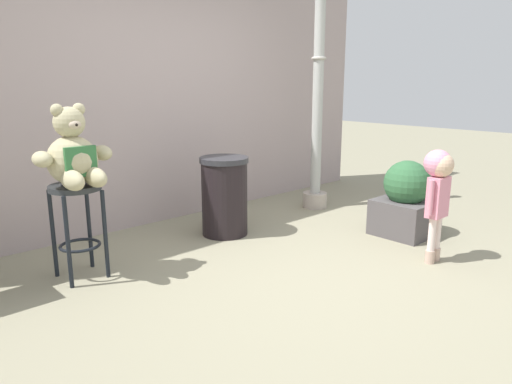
{
  "coord_description": "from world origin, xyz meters",
  "views": [
    {
      "loc": [
        -2.65,
        -2.32,
        1.49
      ],
      "look_at": [
        -0.15,
        0.38,
        0.62
      ],
      "focal_mm": 33.37,
      "sensor_mm": 36.0,
      "label": 1
    }
  ],
  "objects_px": {
    "child_walking": "(438,182)",
    "lamppost": "(317,106)",
    "bar_stool_with_teddy": "(77,212)",
    "trash_bin": "(225,196)",
    "teddy_bear": "(74,156)",
    "planter_with_shrub": "(406,201)"
  },
  "relations": [
    {
      "from": "planter_with_shrub",
      "to": "lamppost",
      "type": "bearing_deg",
      "value": 83.66
    },
    {
      "from": "child_walking",
      "to": "planter_with_shrub",
      "type": "xyz_separation_m",
      "value": [
        0.48,
        0.54,
        -0.35
      ]
    },
    {
      "from": "bar_stool_with_teddy",
      "to": "planter_with_shrub",
      "type": "bearing_deg",
      "value": -22.51
    },
    {
      "from": "teddy_bear",
      "to": "planter_with_shrub",
      "type": "distance_m",
      "value": 3.05
    },
    {
      "from": "bar_stool_with_teddy",
      "to": "planter_with_shrub",
      "type": "distance_m",
      "value": 3.01
    },
    {
      "from": "lamppost",
      "to": "trash_bin",
      "type": "bearing_deg",
      "value": -177.82
    },
    {
      "from": "bar_stool_with_teddy",
      "to": "planter_with_shrub",
      "type": "height_order",
      "value": "planter_with_shrub"
    },
    {
      "from": "bar_stool_with_teddy",
      "to": "trash_bin",
      "type": "bearing_deg",
      "value": 2.44
    },
    {
      "from": "teddy_bear",
      "to": "child_walking",
      "type": "bearing_deg",
      "value": -35.97
    },
    {
      "from": "child_walking",
      "to": "lamppost",
      "type": "height_order",
      "value": "lamppost"
    },
    {
      "from": "bar_stool_with_teddy",
      "to": "planter_with_shrub",
      "type": "relative_size",
      "value": 0.99
    },
    {
      "from": "teddy_bear",
      "to": "bar_stool_with_teddy",
      "type": "bearing_deg",
      "value": 90.0
    },
    {
      "from": "bar_stool_with_teddy",
      "to": "child_walking",
      "type": "bearing_deg",
      "value": -36.45
    },
    {
      "from": "child_walking",
      "to": "lamppost",
      "type": "distance_m",
      "value": 1.98
    },
    {
      "from": "bar_stool_with_teddy",
      "to": "teddy_bear",
      "type": "bearing_deg",
      "value": -90.0
    },
    {
      "from": "teddy_bear",
      "to": "child_walking",
      "type": "height_order",
      "value": "teddy_bear"
    },
    {
      "from": "teddy_bear",
      "to": "trash_bin",
      "type": "bearing_deg",
      "value": 3.59
    },
    {
      "from": "trash_bin",
      "to": "lamppost",
      "type": "xyz_separation_m",
      "value": [
        1.43,
        0.05,
        0.81
      ]
    },
    {
      "from": "child_walking",
      "to": "planter_with_shrub",
      "type": "distance_m",
      "value": 0.81
    },
    {
      "from": "bar_stool_with_teddy",
      "to": "lamppost",
      "type": "bearing_deg",
      "value": 2.31
    },
    {
      "from": "trash_bin",
      "to": "planter_with_shrub",
      "type": "height_order",
      "value": "trash_bin"
    },
    {
      "from": "trash_bin",
      "to": "planter_with_shrub",
      "type": "distance_m",
      "value": 1.77
    }
  ]
}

